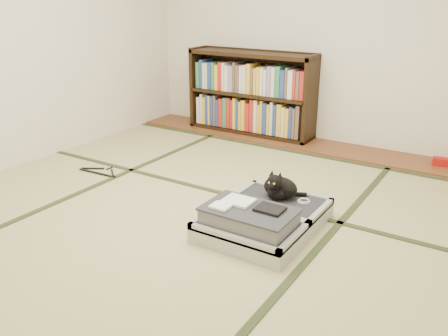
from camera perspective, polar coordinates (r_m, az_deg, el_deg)
The scene contains 10 objects.
floor at distance 3.59m, azimuth -3.68°, elevation -5.24°, with size 4.50×4.50×0.00m, color tan.
wood_strip at distance 5.22m, azimuth 9.26°, elevation 2.97°, with size 4.00×0.50×0.02m, color brown.
red_item at distance 4.90m, azimuth 24.65°, elevation 0.70°, with size 0.15×0.09×0.07m, color #AD0E0D.
room_shell at distance 3.24m, azimuth -4.29°, elevation 18.76°, with size 4.50×4.50×4.50m.
tatami_borders at distance 3.96m, azimuth 0.50°, elevation -2.58°, with size 4.00×4.50×0.01m.
bookcase at distance 5.46m, azimuth 3.26°, elevation 8.75°, with size 1.49×0.34×0.96m.
suitcase at distance 3.27m, azimuth 4.57°, elevation -6.12°, with size 0.67×0.89×0.26m.
cat at distance 3.47m, azimuth 6.67°, elevation -2.34°, with size 0.30×0.30×0.24m.
cable_coil at distance 3.47m, azimuth 9.58°, elevation -3.94°, with size 0.09×0.09×0.02m.
hanger at distance 4.48m, azimuth -14.67°, elevation -0.46°, with size 0.44×0.21×0.01m.
Camera 1 is at (1.92, -2.61, 1.55)m, focal length 38.00 mm.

